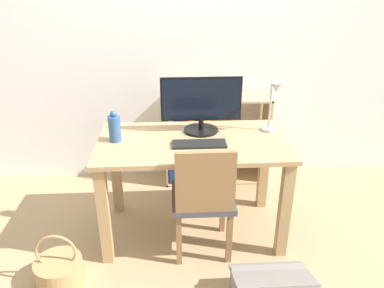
# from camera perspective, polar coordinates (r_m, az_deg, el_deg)

# --- Properties ---
(ground_plane) EXTENTS (10.00, 10.00, 0.00)m
(ground_plane) POSITION_cam_1_polar(r_m,az_deg,el_deg) (2.86, 0.12, -12.86)
(ground_plane) COLOR tan
(wall_back) EXTENTS (8.00, 0.05, 2.60)m
(wall_back) POSITION_cam_1_polar(r_m,az_deg,el_deg) (3.22, -0.88, 16.77)
(wall_back) COLOR white
(wall_back) RESTS_ON ground_plane
(desk) EXTENTS (1.26, 0.69, 0.73)m
(desk) POSITION_cam_1_polar(r_m,az_deg,el_deg) (2.55, 0.13, -2.32)
(desk) COLOR tan
(desk) RESTS_ON ground_plane
(monitor) EXTENTS (0.55, 0.24, 0.39)m
(monitor) POSITION_cam_1_polar(r_m,az_deg,el_deg) (2.56, 1.42, 6.29)
(monitor) COLOR black
(monitor) RESTS_ON desk
(keyboard) EXTENTS (0.35, 0.12, 0.02)m
(keyboard) POSITION_cam_1_polar(r_m,az_deg,el_deg) (2.42, 1.10, 0.01)
(keyboard) COLOR black
(keyboard) RESTS_ON desk
(vase) EXTENTS (0.08, 0.08, 0.21)m
(vase) POSITION_cam_1_polar(r_m,az_deg,el_deg) (2.50, -11.71, 2.46)
(vase) COLOR #33598C
(vase) RESTS_ON desk
(desk_lamp) EXTENTS (0.10, 0.19, 0.37)m
(desk_lamp) POSITION_cam_1_polar(r_m,az_deg,el_deg) (2.57, 12.23, 6.24)
(desk_lamp) COLOR #B7B7BC
(desk_lamp) RESTS_ON desk
(chair) EXTENTS (0.40, 0.40, 0.82)m
(chair) POSITION_cam_1_polar(r_m,az_deg,el_deg) (2.41, 1.74, -8.05)
(chair) COLOR #4C4C51
(chair) RESTS_ON ground_plane
(bookshelf) EXTENTS (0.90, 0.28, 0.79)m
(bookshelf) POSITION_cam_1_polar(r_m,az_deg,el_deg) (3.32, 0.97, 0.20)
(bookshelf) COLOR tan
(bookshelf) RESTS_ON ground_plane
(basket) EXTENTS (0.29, 0.29, 0.36)m
(basket) POSITION_cam_1_polar(r_m,az_deg,el_deg) (2.55, -19.59, -17.65)
(basket) COLOR tan
(basket) RESTS_ON ground_plane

